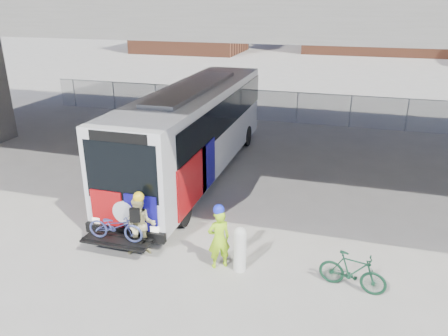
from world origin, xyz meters
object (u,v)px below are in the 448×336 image
at_px(bus, 195,124).
at_px(bike_parked, 353,272).
at_px(cyclist_tan, 141,225).
at_px(cyclist_hivis, 219,237).
at_px(bollard, 240,248).

distance_m(bus, bike_parked, 9.19).
bearing_deg(cyclist_tan, bus, 74.46).
bearing_deg(bike_parked, cyclist_tan, 101.99).
height_order(cyclist_hivis, bike_parked, cyclist_hivis).
bearing_deg(bus, cyclist_hivis, -64.89).
height_order(bus, cyclist_tan, bus).
xyz_separation_m(cyclist_tan, bike_parked, (5.81, 0.00, -0.41)).
height_order(bollard, cyclist_tan, cyclist_tan).
distance_m(cyclist_hivis, bike_parked, 3.52).
height_order(cyclist_tan, bike_parked, cyclist_tan).
distance_m(cyclist_tan, bike_parked, 5.82).
bearing_deg(bus, bike_parked, -44.40).
xyz_separation_m(cyclist_hivis, cyclist_tan, (-2.31, -0.00, 0.01)).
height_order(bus, bike_parked, bus).
distance_m(bollard, bike_parked, 2.92).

